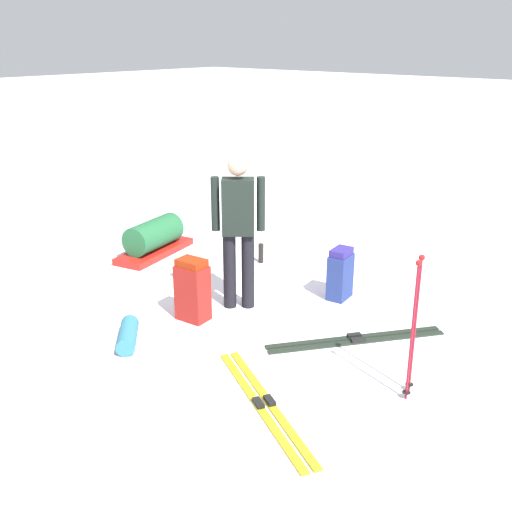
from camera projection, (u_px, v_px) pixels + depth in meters
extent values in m
plane|color=white|center=(256.00, 317.00, 6.52)|extent=(80.00, 80.00, 0.00)
cylinder|color=black|center=(230.00, 271.00, 6.64)|extent=(0.14, 0.14, 0.85)
cylinder|color=black|center=(248.00, 271.00, 6.64)|extent=(0.14, 0.14, 0.85)
cube|color=black|center=(238.00, 207.00, 6.39)|extent=(0.39, 0.40, 0.60)
cylinder|color=black|center=(215.00, 204.00, 6.38)|extent=(0.09, 0.09, 0.58)
cylinder|color=black|center=(261.00, 204.00, 6.38)|extent=(0.09, 0.09, 0.58)
sphere|color=tan|center=(238.00, 165.00, 6.24)|extent=(0.22, 0.22, 0.22)
cube|color=#AEA019|center=(258.00, 405.00, 4.94)|extent=(0.90, 1.60, 0.02)
cube|color=black|center=(258.00, 403.00, 4.93)|extent=(0.12, 0.15, 0.03)
cube|color=#AEA019|center=(270.00, 403.00, 4.98)|extent=(0.90, 1.60, 0.02)
cube|color=black|center=(270.00, 400.00, 4.97)|extent=(0.12, 0.15, 0.03)
cube|color=black|center=(354.00, 337.00, 6.06)|extent=(1.52, 1.13, 0.02)
cube|color=black|center=(354.00, 335.00, 6.05)|extent=(0.15, 0.13, 0.03)
cube|color=black|center=(358.00, 342.00, 5.97)|extent=(1.52, 1.13, 0.02)
cube|color=black|center=(358.00, 340.00, 5.96)|extent=(0.15, 0.13, 0.03)
cube|color=navy|center=(340.00, 277.00, 6.92)|extent=(0.34, 0.25, 0.52)
cube|color=navy|center=(341.00, 252.00, 6.81)|extent=(0.30, 0.22, 0.08)
cube|color=maroon|center=(193.00, 293.00, 6.38)|extent=(0.27, 0.35, 0.60)
cube|color=maroon|center=(191.00, 263.00, 6.26)|extent=(0.24, 0.31, 0.08)
cylinder|color=maroon|center=(415.00, 328.00, 4.97)|extent=(0.02, 0.02, 1.18)
sphere|color=#A51919|center=(422.00, 258.00, 4.76)|extent=(0.05, 0.05, 0.05)
cylinder|color=black|center=(409.00, 384.00, 5.15)|extent=(0.07, 0.07, 0.01)
cylinder|color=maroon|center=(412.00, 335.00, 4.86)|extent=(0.02, 0.02, 1.18)
sphere|color=#A51919|center=(419.00, 263.00, 4.64)|extent=(0.05, 0.05, 0.05)
cylinder|color=black|center=(406.00, 392.00, 5.04)|extent=(0.07, 0.07, 0.01)
cube|color=red|center=(155.00, 251.00, 8.39)|extent=(1.31, 0.72, 0.09)
cylinder|color=#226036|center=(154.00, 234.00, 8.30)|extent=(0.94, 0.58, 0.40)
cylinder|color=teal|center=(128.00, 335.00, 5.93)|extent=(0.51, 0.53, 0.18)
cylinder|color=black|center=(261.00, 253.00, 8.05)|extent=(0.07, 0.07, 0.26)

